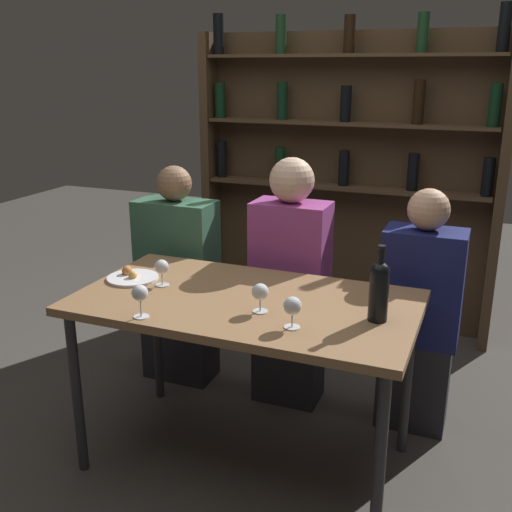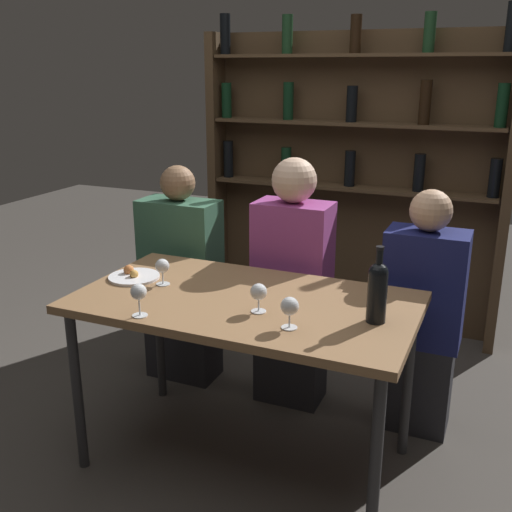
% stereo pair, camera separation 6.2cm
% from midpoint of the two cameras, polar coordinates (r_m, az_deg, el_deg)
% --- Properties ---
extents(ground_plane, '(10.00, 10.00, 0.00)m').
position_cam_midpoint_polar(ground_plane, '(2.86, -1.57, -18.72)').
color(ground_plane, '#47423D').
extents(dining_table, '(1.40, 0.77, 0.78)m').
position_cam_midpoint_polar(dining_table, '(2.50, -1.70, -5.51)').
color(dining_table, olive).
rests_on(dining_table, ground_plane).
extents(wine_rack_wall, '(1.95, 0.21, 2.02)m').
position_cam_midpoint_polar(wine_rack_wall, '(3.95, 8.09, 8.12)').
color(wine_rack_wall, '#4C3823').
rests_on(wine_rack_wall, ground_plane).
extents(wine_bottle, '(0.07, 0.07, 0.29)m').
position_cam_midpoint_polar(wine_bottle, '(2.26, 10.89, -3.03)').
color(wine_bottle, black).
rests_on(wine_bottle, dining_table).
extents(wine_glass_0, '(0.06, 0.06, 0.13)m').
position_cam_midpoint_polar(wine_glass_0, '(2.31, -11.74, -3.60)').
color(wine_glass_0, silver).
rests_on(wine_glass_0, dining_table).
extents(wine_glass_1, '(0.07, 0.07, 0.12)m').
position_cam_midpoint_polar(wine_glass_1, '(2.32, -0.35, -3.53)').
color(wine_glass_1, silver).
rests_on(wine_glass_1, dining_table).
extents(wine_glass_2, '(0.06, 0.06, 0.12)m').
position_cam_midpoint_polar(wine_glass_2, '(2.63, -9.64, -1.12)').
color(wine_glass_2, silver).
rests_on(wine_glass_2, dining_table).
extents(wine_glass_3, '(0.07, 0.07, 0.12)m').
position_cam_midpoint_polar(wine_glass_3, '(2.18, 2.68, -4.86)').
color(wine_glass_3, silver).
rests_on(wine_glass_3, dining_table).
extents(food_plate_0, '(0.23, 0.23, 0.05)m').
position_cam_midpoint_polar(food_plate_0, '(2.76, -12.35, -1.95)').
color(food_plate_0, white).
rests_on(food_plate_0, dining_table).
extents(seated_person_left, '(0.42, 0.22, 1.20)m').
position_cam_midpoint_polar(seated_person_left, '(3.31, -7.95, -2.55)').
color(seated_person_left, '#26262B').
rests_on(seated_person_left, ground_plane).
extents(seated_person_center, '(0.37, 0.22, 1.28)m').
position_cam_midpoint_polar(seated_person_center, '(3.04, 2.67, -3.19)').
color(seated_person_center, '#26262B').
rests_on(seated_person_center, ground_plane).
extents(seated_person_right, '(0.37, 0.22, 1.18)m').
position_cam_midpoint_polar(seated_person_right, '(2.93, 14.67, -5.84)').
color(seated_person_right, '#26262B').
rests_on(seated_person_right, ground_plane).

